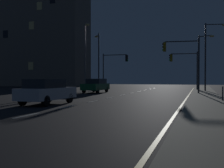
% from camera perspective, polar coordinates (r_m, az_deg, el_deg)
% --- Properties ---
extents(ground_plane, '(112.00, 112.00, 0.00)m').
position_cam_1_polar(ground_plane, '(20.67, -3.29, -3.35)').
color(ground_plane, black).
rests_on(ground_plane, ground).
extents(sidewalk_right, '(2.38, 77.00, 0.14)m').
position_cam_1_polar(sidewalk_right, '(19.38, 18.18, -3.50)').
color(sidewalk_right, gray).
rests_on(sidewalk_right, ground).
extents(lane_markings_center, '(0.14, 50.00, 0.01)m').
position_cam_1_polar(lane_markings_center, '(23.97, -0.37, -2.72)').
color(lane_markings_center, silver).
rests_on(lane_markings_center, ground).
extents(lane_edge_line, '(0.14, 53.00, 0.01)m').
position_cam_1_polar(lane_edge_line, '(24.39, 14.56, -2.69)').
color(lane_edge_line, gold).
rests_on(lane_edge_line, ground).
extents(car, '(2.07, 4.50, 1.57)m').
position_cam_1_polar(car, '(18.48, -12.77, -1.36)').
color(car, silver).
rests_on(car, ground).
extents(car_oncoming, '(1.97, 4.46, 1.57)m').
position_cam_1_polar(car_oncoming, '(32.70, -3.21, -0.26)').
color(car_oncoming, '#14592D').
rests_on(car_oncoming, ground).
extents(traffic_light_far_center, '(3.70, 0.49, 5.48)m').
position_cam_1_polar(traffic_light_far_center, '(30.28, 13.82, 5.59)').
color(traffic_light_far_center, '#38383D').
rests_on(traffic_light_far_center, sidewalk_right).
extents(traffic_light_near_right, '(3.68, 0.34, 4.98)m').
position_cam_1_polar(traffic_light_near_right, '(39.36, 14.16, 4.05)').
color(traffic_light_near_right, '#4C4C51').
rests_on(traffic_light_near_right, sidewalk_right).
extents(traffic_light_far_left, '(3.97, 0.44, 5.32)m').
position_cam_1_polar(traffic_light_far_left, '(42.68, 0.39, 4.00)').
color(traffic_light_far_left, '#38383D').
rests_on(traffic_light_far_left, ground).
extents(traffic_light_near_left, '(3.77, 0.69, 5.05)m').
position_cam_1_polar(traffic_light_near_left, '(40.17, 14.13, 4.07)').
color(traffic_light_near_left, '#38383D').
rests_on(traffic_light_near_left, sidewalk_right).
extents(street_lamp_corner, '(2.49, 0.61, 8.01)m').
position_cam_1_polar(street_lamp_corner, '(36.34, 18.58, 6.34)').
color(street_lamp_corner, '#38383D').
rests_on(street_lamp_corner, sidewalk_right).
extents(street_lamp_far_end, '(1.17, 1.48, 8.38)m').
position_cam_1_polar(street_lamp_far_end, '(36.57, -5.25, 6.34)').
color(street_lamp_far_end, '#4C4C51').
rests_on(street_lamp_far_end, ground).
extents(street_lamp_mid_block, '(1.24, 1.67, 8.02)m').
position_cam_1_polar(street_lamp_mid_block, '(41.54, -2.73, 5.48)').
color(street_lamp_mid_block, '#38383D').
rests_on(street_lamp_mid_block, ground).
extents(street_lamp_across_street, '(1.76, 1.10, 6.51)m').
position_cam_1_polar(street_lamp_across_street, '(35.38, 17.26, 5.11)').
color(street_lamp_across_street, '#4C4C51').
rests_on(street_lamp_across_street, sidewalk_right).
extents(building_distant, '(19.88, 8.14, 23.99)m').
position_cam_1_polar(building_distant, '(62.87, -14.20, 10.60)').
color(building_distant, '#6B6056').
rests_on(building_distant, ground).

